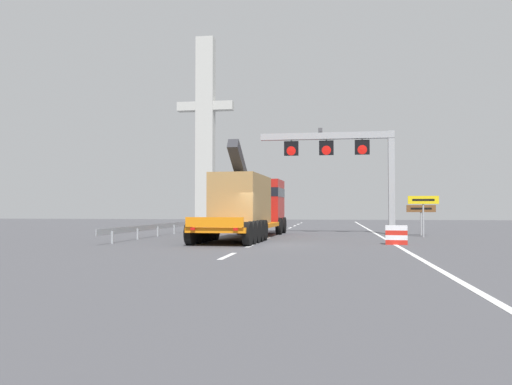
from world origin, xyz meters
TOP-DOWN VIEW (x-y plane):
  - ground at (0.00, 0.00)m, footprint 112.00×112.00m
  - lane_markings at (-0.42, 15.67)m, footprint 0.20×45.94m
  - edge_line_right at (6.20, 12.00)m, footprint 0.20×63.00m
  - overhead_lane_gantry at (4.27, 10.75)m, footprint 9.19×0.90m
  - heavy_haul_truck_orange at (-1.58, 6.33)m, footprint 3.48×14.14m
  - exit_sign_yellow at (8.66, 7.66)m, footprint 1.78×0.15m
  - tourist_info_sign_brown at (8.86, 9.61)m, footprint 1.80×0.15m
  - crash_barrier_striped at (6.28, 0.99)m, footprint 1.04×0.60m
  - guardrail_left at (-7.35, 12.62)m, footprint 0.13×29.24m
  - bridge_pylon_distant at (-16.64, 54.40)m, footprint 9.00×2.00m

SIDE VIEW (x-z plane):
  - ground at x=0.00m, z-range 0.00..0.00m
  - edge_line_right at x=6.20m, z-range 0.00..0.01m
  - lane_markings at x=-0.42m, z-range 0.00..0.01m
  - crash_barrier_striped at x=6.28m, z-range 0.00..0.90m
  - guardrail_left at x=-7.35m, z-range 0.18..0.94m
  - tourist_info_sign_brown at x=8.86m, z-range 0.54..2.47m
  - exit_sign_yellow at x=8.66m, z-range 0.68..3.14m
  - heavy_haul_truck_orange at x=-1.58m, z-range -0.66..4.64m
  - overhead_lane_gantry at x=4.27m, z-range 1.81..8.97m
  - bridge_pylon_distant at x=-16.64m, z-range 0.38..29.41m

